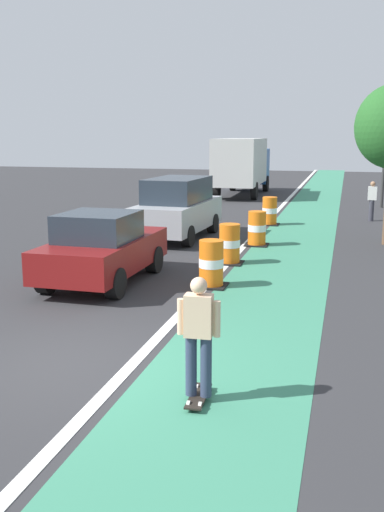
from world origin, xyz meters
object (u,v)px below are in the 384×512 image
object	(u,v)px
traffic_barrel_mid	(230,244)
traffic_barrel_back	(257,229)
traffic_barrel_front	(211,264)
pedestrian_crossing	(372,200)
delivery_truck_down_block	(242,163)
parked_suv_second	(178,208)
skateboarder_on_lane	(199,335)
parked_sedan_nearest	(102,248)
traffic_barrel_far	(270,211)

from	to	relation	value
traffic_barrel_mid	traffic_barrel_back	world-z (taller)	same
traffic_barrel_front	pedestrian_crossing	xyz separation A→B (m)	(3.94, 11.89, 0.33)
traffic_barrel_front	delivery_truck_down_block	distance (m)	20.92
parked_suv_second	pedestrian_crossing	size ratio (longest dim) A/B	2.91
skateboarder_on_lane	traffic_barrel_mid	xyz separation A→B (m)	(-1.25, 8.41, -0.38)
parked_suv_second	traffic_barrel_mid	world-z (taller)	parked_suv_second
skateboarder_on_lane	parked_sedan_nearest	distance (m)	6.70
skateboarder_on_lane	delivery_truck_down_block	distance (m)	26.87
parked_sedan_nearest	traffic_barrel_front	world-z (taller)	parked_sedan_nearest
skateboarder_on_lane	traffic_barrel_mid	distance (m)	8.51
pedestrian_crossing	traffic_barrel_back	bearing A→B (deg)	-119.56
traffic_barrel_back	pedestrian_crossing	xyz separation A→B (m)	(3.69, 6.51, 0.33)
traffic_barrel_back	parked_sedan_nearest	bearing A→B (deg)	-116.30
traffic_barrel_far	pedestrian_crossing	distance (m)	4.41
skateboarder_on_lane	parked_suv_second	distance (m)	12.51
traffic_barrel_back	traffic_barrel_far	size ratio (longest dim) A/B	1.00
traffic_barrel_mid	traffic_barrel_front	bearing A→B (deg)	-88.41
skateboarder_on_lane	traffic_barrel_far	bearing A→B (deg)	94.00
traffic_barrel_far	pedestrian_crossing	world-z (taller)	pedestrian_crossing
skateboarder_on_lane	traffic_barrel_far	distance (m)	15.71
parked_sedan_nearest	traffic_barrel_back	bearing A→B (deg)	63.70
traffic_barrel_far	delivery_truck_down_block	world-z (taller)	delivery_truck_down_block
delivery_truck_down_block	traffic_barrel_mid	bearing A→B (deg)	-81.07
parked_sedan_nearest	traffic_barrel_mid	xyz separation A→B (m)	(2.49, 2.85, -0.30)
pedestrian_crossing	delivery_truck_down_block	bearing A→B (deg)	128.02
traffic_barrel_far	pedestrian_crossing	xyz separation A→B (m)	(3.86, 2.10, 0.33)
skateboarder_on_lane	traffic_barrel_front	distance (m)	6.00
skateboarder_on_lane	delivery_truck_down_block	bearing A→B (deg)	98.77
parked_sedan_nearest	traffic_barrel_back	distance (m)	6.35
parked_suv_second	traffic_barrel_far	xyz separation A→B (m)	(2.63, 3.73, -0.50)
parked_sedan_nearest	traffic_barrel_far	size ratio (longest dim) A/B	3.78
skateboarder_on_lane	parked_suv_second	size ratio (longest dim) A/B	0.36
traffic_barrel_mid	delivery_truck_down_block	xyz separation A→B (m)	(-2.85, 18.13, 1.31)
parked_suv_second	traffic_barrel_back	xyz separation A→B (m)	(2.80, -0.68, -0.50)
parked_sedan_nearest	traffic_barrel_back	world-z (taller)	parked_sedan_nearest
traffic_barrel_front	delivery_truck_down_block	xyz separation A→B (m)	(-2.92, 20.67, 1.31)
skateboarder_on_lane	parked_sedan_nearest	bearing A→B (deg)	123.90
skateboarder_on_lane	traffic_barrel_back	world-z (taller)	skateboarder_on_lane
delivery_truck_down_block	pedestrian_crossing	size ratio (longest dim) A/B	4.74
pedestrian_crossing	traffic_barrel_far	bearing A→B (deg)	-151.51
traffic_barrel_mid	delivery_truck_down_block	distance (m)	18.40
traffic_barrel_front	pedestrian_crossing	bearing A→B (deg)	71.65
traffic_barrel_mid	delivery_truck_down_block	size ratio (longest dim) A/B	0.14
traffic_barrel_front	traffic_barrel_far	world-z (taller)	same
parked_sedan_nearest	parked_suv_second	distance (m)	6.38
traffic_barrel_mid	delivery_truck_down_block	world-z (taller)	delivery_truck_down_block
skateboarder_on_lane	traffic_barrel_back	xyz separation A→B (m)	(-0.93, 11.25, -0.38)
parked_suv_second	traffic_barrel_front	xyz separation A→B (m)	(2.55, -6.06, -0.50)
parked_sedan_nearest	delivery_truck_down_block	size ratio (longest dim) A/B	0.54
traffic_barrel_front	traffic_barrel_mid	bearing A→B (deg)	91.59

